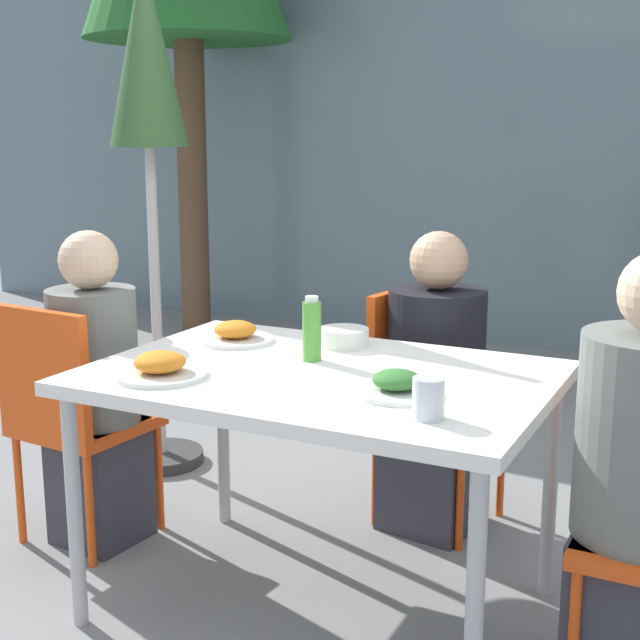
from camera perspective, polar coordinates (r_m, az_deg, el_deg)
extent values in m
plane|color=gray|center=(2.85, 0.00, -17.92)|extent=(24.00, 24.00, 0.00)
cube|color=slate|center=(5.99, 16.32, 12.32)|extent=(10.00, 0.20, 3.00)
cube|color=white|center=(2.57, 0.00, -3.72)|extent=(1.30, 0.91, 0.04)
cylinder|color=#B7B7B7|center=(2.71, -15.44, -11.72)|extent=(0.04, 0.04, 0.71)
cylinder|color=#B7B7B7|center=(2.17, 9.87, -17.72)|extent=(0.04, 0.04, 0.71)
cylinder|color=#B7B7B7|center=(3.28, -6.24, -7.04)|extent=(0.04, 0.04, 0.71)
cylinder|color=#B7B7B7|center=(2.86, 14.52, -10.34)|extent=(0.04, 0.04, 0.71)
cube|color=#E54C14|center=(3.24, -14.68, -6.46)|extent=(0.43, 0.43, 0.04)
cube|color=#E54C14|center=(3.06, -17.36, -3.23)|extent=(0.40, 0.07, 0.42)
cylinder|color=#E54C14|center=(3.54, -14.43, -8.61)|extent=(0.03, 0.03, 0.40)
cylinder|color=#E54C14|center=(3.31, -10.26, -9.84)|extent=(0.03, 0.03, 0.40)
cylinder|color=#E54C14|center=(3.33, -18.68, -10.21)|extent=(0.03, 0.03, 0.40)
cylinder|color=#E54C14|center=(3.09, -14.52, -11.71)|extent=(0.03, 0.03, 0.40)
cube|color=#383842|center=(3.27, -13.87, -9.93)|extent=(0.29, 0.29, 0.44)
cylinder|color=slate|center=(3.13, -14.29, -2.26)|extent=(0.30, 0.30, 0.46)
sphere|color=beige|center=(3.07, -14.61, 3.74)|extent=(0.20, 0.20, 0.20)
cylinder|color=#E54C14|center=(2.69, 17.39, -15.66)|extent=(0.03, 0.03, 0.40)
cube|color=#383842|center=(2.52, 19.53, -17.32)|extent=(0.32, 0.32, 0.44)
cube|color=#E54C14|center=(3.28, 7.75, -5.93)|extent=(0.46, 0.46, 0.04)
cube|color=#E54C14|center=(3.30, 5.06, -1.59)|extent=(0.10, 0.40, 0.42)
cylinder|color=#E54C14|center=(3.43, 11.53, -9.13)|extent=(0.03, 0.03, 0.40)
cylinder|color=#E54C14|center=(3.14, 8.96, -11.05)|extent=(0.03, 0.03, 0.40)
cylinder|color=#E54C14|center=(3.57, 6.49, -8.10)|extent=(0.03, 0.03, 0.40)
cylinder|color=#E54C14|center=(3.29, 3.58, -9.81)|extent=(0.03, 0.03, 0.40)
cube|color=#383842|center=(3.31, 7.24, -9.43)|extent=(0.35, 0.35, 0.44)
cylinder|color=black|center=(3.17, 7.45, -2.00)|extent=(0.35, 0.35, 0.44)
sphere|color=tan|center=(3.11, 7.61, 3.80)|extent=(0.20, 0.20, 0.20)
cylinder|color=#333333|center=(4.00, -10.08, -8.62)|extent=(0.36, 0.36, 0.05)
cylinder|color=#BCBCBC|center=(3.76, -10.66, 6.24)|extent=(0.04, 0.04, 2.11)
cone|color=#2D5128|center=(3.76, -11.08, 16.60)|extent=(0.32, 0.32, 0.75)
cylinder|color=white|center=(2.35, 4.92, -4.59)|extent=(0.23, 0.23, 0.01)
ellipsoid|color=#33702D|center=(2.34, 4.94, -3.82)|extent=(0.13, 0.13, 0.05)
cylinder|color=white|center=(2.54, -10.19, -3.44)|extent=(0.26, 0.26, 0.01)
ellipsoid|color=orange|center=(2.53, -10.22, -2.65)|extent=(0.15, 0.15, 0.06)
cylinder|color=white|center=(2.92, -5.44, -1.25)|extent=(0.25, 0.25, 0.01)
ellipsoid|color=orange|center=(2.92, -5.45, -0.59)|extent=(0.14, 0.14, 0.05)
cylinder|color=#51A338|center=(2.66, -0.52, -0.74)|extent=(0.06, 0.06, 0.18)
cylinder|color=white|center=(2.64, -0.53, 1.34)|extent=(0.04, 0.04, 0.02)
cylinder|color=silver|center=(2.15, 6.96, -5.00)|extent=(0.08, 0.08, 0.10)
cylinder|color=white|center=(2.85, 1.52, -1.10)|extent=(0.16, 0.16, 0.06)
cylinder|color=brown|center=(6.24, -8.14, 8.10)|extent=(0.20, 0.20, 2.01)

